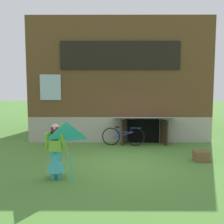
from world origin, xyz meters
The scene contains 6 objects.
ground_plane centered at (0.00, 0.00, 0.00)m, with size 60.00×60.00×0.00m, color #4C7F33.
log_house centered at (0.00, 5.78, 2.74)m, with size 8.09×6.68×5.48m.
person centered at (-1.87, -1.54, 0.64)m, with size 0.61×0.52×1.53m.
kite centered at (-1.48, -2.02, 1.27)m, with size 0.92×0.83×1.59m.
bicycle_blue centered at (0.12, 2.41, 0.39)m, with size 1.79×0.16×0.81m.
wooden_crate centered at (2.68, 0.14, 0.17)m, with size 0.48×0.41×0.35m, color brown.
Camera 1 is at (-0.29, -8.81, 2.66)m, focal length 43.64 mm.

